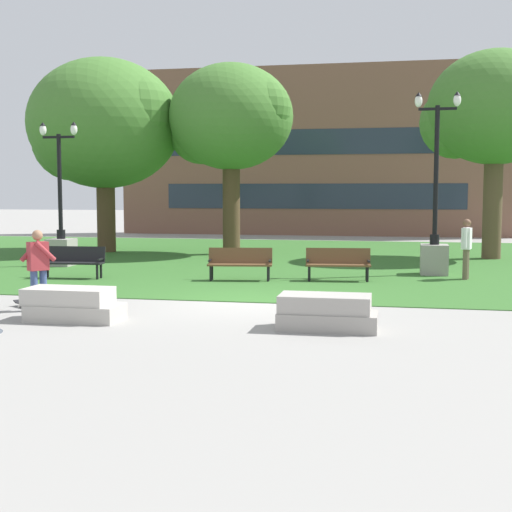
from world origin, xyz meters
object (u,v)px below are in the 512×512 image
concrete_block_center (72,305)px  concrete_block_left (326,313)px  lamp_post_right (435,238)px  skateboard (28,304)px  lamp_post_left (61,237)px  park_bench_near_right (73,260)px  park_bench_near_left (240,262)px  person_bystander_near_lawn (466,245)px  park_bench_far_left (338,262)px  person_skateboarder (38,265)px

concrete_block_center → concrete_block_left: (4.97, 0.05, 0.00)m
concrete_block_left → lamp_post_right: bearing=75.4°
skateboard → lamp_post_left: 8.76m
lamp_post_left → concrete_block_left: bearing=-43.1°
concrete_block_center → skateboard: size_ratio=1.96×
concrete_block_center → park_bench_near_right: 6.81m
park_bench_near_left → lamp_post_right: (5.41, 2.44, 0.57)m
skateboard → concrete_block_center: bearing=-35.6°
concrete_block_left → lamp_post_right: (2.34, 8.98, 0.80)m
park_bench_near_left → park_bench_near_right: bearing=-174.7°
skateboard → person_bystander_near_lawn: bearing=35.4°
lamp_post_right → lamp_post_left: (-12.12, 0.17, -0.11)m
lamp_post_left → lamp_post_right: bearing=-0.8°
skateboard → park_bench_far_left: 8.56m
concrete_block_center → park_bench_near_left: bearing=73.9°
skateboard → park_bench_near_left: bearing=57.7°
concrete_block_left → skateboard: concrete_block_left is taller
skateboard → lamp_post_left: lamp_post_left is taller
skateboard → park_bench_near_right: bearing=105.1°
concrete_block_center → lamp_post_right: size_ratio=0.35×
lamp_post_right → concrete_block_left: bearing=-104.6°
park_bench_far_left → lamp_post_right: lamp_post_right is taller
concrete_block_left → park_bench_far_left: park_bench_far_left is taller
person_skateboarder → park_bench_near_left: (3.08, 5.70, -0.43)m
concrete_block_left → park_bench_near_left: (-3.07, 6.54, 0.23)m
concrete_block_center → lamp_post_right: bearing=51.0°
park_bench_near_left → lamp_post_left: lamp_post_left is taller
park_bench_near_left → person_bystander_near_lawn: 6.42m
park_bench_near_right → lamp_post_left: (-1.89, 3.06, 0.46)m
concrete_block_center → concrete_block_left: 4.97m
person_bystander_near_lawn → skateboard: bearing=-144.6°
lamp_post_right → person_bystander_near_lawn: (0.83, -1.01, -0.12)m
concrete_block_center → concrete_block_left: bearing=0.6°
skateboard → lamp_post_left: (-3.25, 8.08, 0.91)m
park_bench_near_right → person_bystander_near_lawn: person_bystander_near_lawn is taller
concrete_block_left → park_bench_near_left: size_ratio=0.97×
concrete_block_center → person_bystander_near_lawn: person_bystander_near_lawn is taller
park_bench_near_right → lamp_post_right: 10.64m
skateboard → person_bystander_near_lawn: (9.70, 6.91, 0.90)m
lamp_post_right → lamp_post_left: 12.12m
skateboard → park_bench_near_right: 5.23m
concrete_block_left → lamp_post_left: (-9.78, 9.15, 0.69)m
person_skateboarder → park_bench_near_right: bearing=108.3°
concrete_block_center → lamp_post_right: (7.31, 9.03, 0.80)m
concrete_block_center → lamp_post_left: lamp_post_left is taller
person_skateboarder → concrete_block_center: bearing=-37.1°
person_bystander_near_lawn → lamp_post_right: bearing=129.5°
park_bench_near_left → park_bench_near_right: (-4.82, -0.45, 0.00)m
person_skateboarder → park_bench_near_left: person_skateboarder is taller
park_bench_near_left → lamp_post_left: 7.21m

